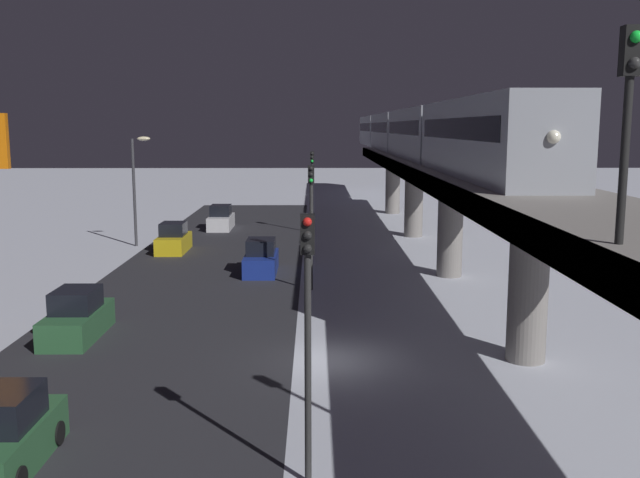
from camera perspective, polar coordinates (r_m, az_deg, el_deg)
ground_plane at (r=25.94m, az=0.10°, el=-9.72°), size 240.00×240.00×0.00m
avenue_asphalt at (r=26.68m, az=-14.19°, el=-9.46°), size 11.00×102.45×0.01m
elevated_railway at (r=25.87m, az=16.40°, el=1.88°), size 5.00×102.45×6.13m
subway_train at (r=60.11m, az=6.86°, el=8.54°), size 2.94×74.07×3.40m
rail_signal at (r=14.40m, az=23.50°, el=10.38°), size 0.36×0.41×4.00m
sedan_green at (r=19.73m, az=-24.04°, el=-14.31°), size 1.91×4.06×1.97m
sedan_blue at (r=40.96m, az=-4.74°, el=-1.62°), size 1.80×4.26×1.97m
sedan_green_3 at (r=30.06m, az=-18.89°, el=-6.01°), size 1.80×4.36×1.97m
sedan_white at (r=58.93m, az=-7.94°, el=1.57°), size 1.80×4.32×1.97m
sedan_yellow at (r=48.77m, az=-11.65°, el=-0.07°), size 1.80×4.10×1.97m
traffic_light_near at (r=16.25m, az=-0.99°, el=-5.74°), size 0.32×0.44×6.40m
traffic_light_mid at (r=36.06m, az=-0.71°, el=2.42°), size 0.32×0.44×6.40m
traffic_light_far at (r=56.09m, az=-0.64°, el=4.78°), size 0.32×0.44×6.40m
street_lamp_far at (r=51.20m, az=-14.46°, el=4.78°), size 1.35×0.44×7.65m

